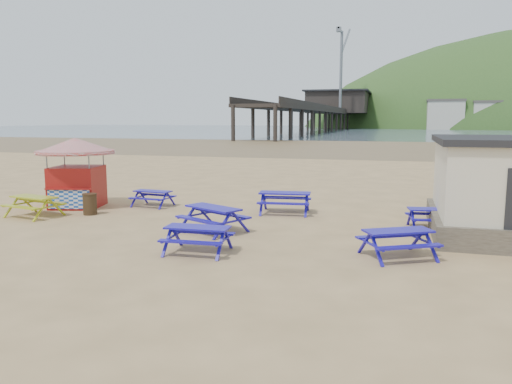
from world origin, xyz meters
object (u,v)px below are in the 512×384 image
(picnic_table_blue_a, at_px, (153,198))
(picnic_table_yellow, at_px, (34,206))
(picnic_table_blue_b, at_px, (285,203))
(ice_cream_kiosk, at_px, (76,164))
(litter_bin, at_px, (90,204))

(picnic_table_blue_a, distance_m, picnic_table_yellow, 4.68)
(picnic_table_blue_a, relative_size, picnic_table_blue_b, 0.79)
(picnic_table_blue_b, distance_m, ice_cream_kiosk, 8.97)
(picnic_table_yellow, distance_m, ice_cream_kiosk, 2.75)
(picnic_table_blue_a, relative_size, ice_cream_kiosk, 0.43)
(picnic_table_blue_a, distance_m, ice_cream_kiosk, 3.51)
(picnic_table_blue_b, relative_size, picnic_table_yellow, 1.02)
(picnic_table_blue_a, distance_m, litter_bin, 2.81)
(picnic_table_blue_b, xyz_separation_m, ice_cream_kiosk, (-8.80, -1.01, 1.43))
(picnic_table_yellow, xyz_separation_m, ice_cream_kiosk, (0.30, 2.32, 1.46))
(picnic_table_blue_a, height_order, picnic_table_blue_b, picnic_table_blue_b)
(picnic_table_blue_a, bearing_deg, ice_cream_kiosk, -155.78)
(ice_cream_kiosk, xyz_separation_m, litter_bin, (1.52, -1.37, -1.43))
(picnic_table_blue_b, relative_size, litter_bin, 2.62)
(litter_bin, bearing_deg, picnic_table_yellow, -152.64)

